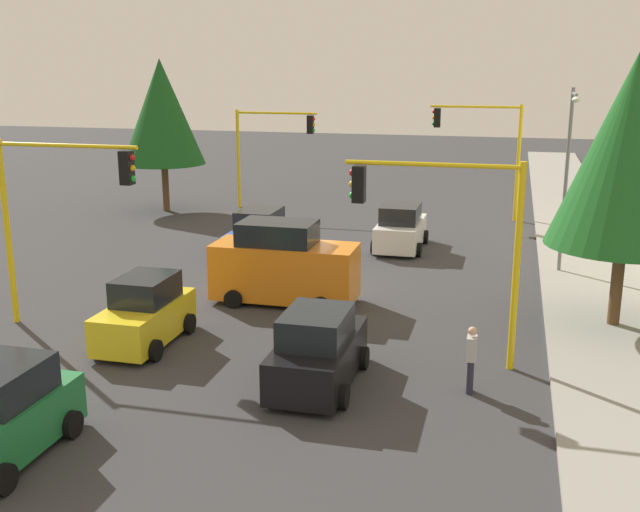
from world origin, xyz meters
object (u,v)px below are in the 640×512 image
Objects in this scene: traffic_signal_far_right at (270,139)px; street_lamp_curbside at (568,162)px; delivery_van_orange at (284,265)px; car_white at (401,229)px; car_green at (0,417)px; car_yellow at (145,314)px; traffic_signal_near_left at (446,221)px; tree_opposite_side at (162,112)px; pedestrian_crossing at (471,358)px; tree_roadside_near at (630,151)px; car_black at (318,351)px; car_blue at (259,235)px; traffic_signal_near_right at (57,197)px; traffic_signal_far_left at (483,139)px.

street_lamp_curbside reaches higher than traffic_signal_far_right.
car_white is (-8.49, 2.68, -0.38)m from delivery_van_orange.
car_green and car_yellow have the same top height.
tree_opposite_side is at bearing -137.20° from traffic_signal_near_left.
traffic_signal_near_left is 3.59m from pedestrian_crossing.
car_green is (25.34, 8.48, -4.43)m from tree_opposite_side.
car_green is (7.34, -8.19, -3.00)m from traffic_signal_near_left.
car_black is at bearing -50.89° from tree_roadside_near.
car_white is at bearing 48.07° from traffic_signal_far_right.
traffic_signal_far_right is at bearing -164.66° from car_blue.
delivery_van_orange is at bearing -125.34° from traffic_signal_near_left.
car_black is at bearing -51.78° from traffic_signal_near_left.
delivery_van_orange is (-4.00, -5.64, -2.61)m from traffic_signal_near_left.
traffic_signal_near_right is 7.51m from delivery_van_orange.
car_white is at bearing 68.10° from tree_opposite_side.
tree_opposite_side is at bearing -161.49° from car_green.
tree_roadside_near is at bearing 13.05° from street_lamp_curbside.
traffic_signal_far_right is 0.66× the size of tree_roadside_near.
pedestrian_crossing is (19.78, 17.55, -4.42)m from tree_opposite_side.
car_green is at bearing 1.56° from car_yellow.
car_black is at bearing 24.10° from delivery_van_orange.
traffic_signal_near_right is 1.58× the size of car_yellow.
tree_opposite_side reaches higher than traffic_signal_far_left.
pedestrian_crossing is at bearing 81.75° from traffic_signal_near_right.
traffic_signal_near_left reaches higher than car_black.
pedestrian_crossing is (-0.47, 3.74, 0.01)m from car_black.
tree_opposite_side is (-14.00, -21.50, -0.06)m from tree_roadside_near.
street_lamp_curbside is at bearing 122.82° from traffic_signal_near_right.
delivery_van_orange is 1.30× the size of car_green.
car_blue is 2.41× the size of pedestrian_crossing.
traffic_signal_far_left reaches higher than traffic_signal_near_right.
traffic_signal_near_right is 1.39× the size of car_blue.
tree_opposite_side is 2.04× the size of car_black.
traffic_signal_near_right reaches higher than traffic_signal_far_right.
traffic_signal_near_right is at bearing -16.51° from car_blue.
traffic_signal_near_left is at bearing 131.87° from car_green.
car_white is 1.09× the size of car_green.
car_white is 2.36× the size of pedestrian_crossing.
traffic_signal_far_right is 21.10m from car_yellow.
car_white and car_yellow have the same top height.
car_green is (11.34, -13.02, -4.50)m from tree_roadside_near.
tree_roadside_near is 11.25m from delivery_van_orange.
street_lamp_curbside is (-9.61, 14.90, 0.32)m from traffic_signal_near_right.
tree_opposite_side is 1.69× the size of delivery_van_orange.
delivery_van_orange is 11.62m from car_green.
pedestrian_crossing is at bearing 26.52° from traffic_signal_near_left.
delivery_van_orange is at bearing -155.90° from car_black.
tree_opposite_side is at bearing -69.49° from traffic_signal_far_right.
tree_roadside_near is (16.00, 4.77, 1.25)m from traffic_signal_far_left.
car_white is 0.98× the size of car_blue.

